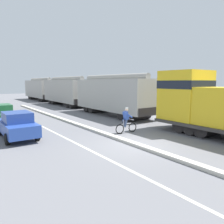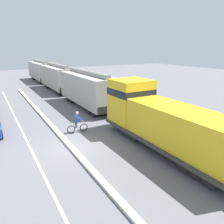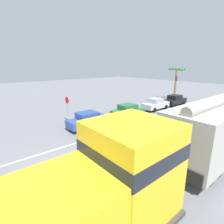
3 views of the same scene
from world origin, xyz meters
The scene contains 8 objects.
ground_plane centered at (0.00, 0.00, 0.00)m, with size 120.00×120.00×0.00m, color slate.
median_curb centered at (0.00, 6.00, 0.08)m, with size 0.36×36.00×0.16m, color beige.
lane_stripe centered at (-2.40, 6.00, 0.00)m, with size 0.14×36.00×0.01m, color silver.
locomotive centered at (5.49, -2.85, 1.80)m, with size 3.10×11.61×4.20m.
hopper_car_lead centered at (5.49, 9.31, 2.08)m, with size 2.90×10.60×4.18m.
hopper_car_middle centered at (5.49, 20.91, 2.08)m, with size 2.90×10.60×4.18m.
hopper_car_trailing centered at (5.49, 32.51, 2.08)m, with size 2.90×10.60×4.18m.
cyclist centered at (1.47, 2.36, 0.82)m, with size 1.71×0.48×1.71m.
Camera 2 is at (-4.36, -13.32, 6.63)m, focal length 35.00 mm.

